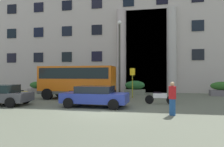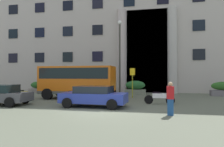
{
  "view_description": "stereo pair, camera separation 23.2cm",
  "coord_description": "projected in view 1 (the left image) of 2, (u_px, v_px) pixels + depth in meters",
  "views": [
    {
      "loc": [
        2.57,
        -11.12,
        1.93
      ],
      "look_at": [
        -0.84,
        6.95,
        2.13
      ],
      "focal_mm": 33.21,
      "sensor_mm": 36.0,
      "label": 1
    },
    {
      "loc": [
        2.79,
        -11.08,
        1.93
      ],
      "look_at": [
        -0.84,
        6.95,
        2.13
      ],
      "focal_mm": 33.21,
      "sensor_mm": 36.0,
      "label": 2
    }
  ],
  "objects": [
    {
      "name": "orange_minibus",
      "position": [
        78.0,
        79.0,
        17.45
      ],
      "size": [
        6.16,
        2.64,
        2.71
      ],
      "rotation": [
        0.0,
        0.0,
        -0.0
      ],
      "color": "orange",
      "rests_on": "ground_plane"
    },
    {
      "name": "lamppost_plaza_centre",
      "position": [
        119.0,
        52.0,
        19.95
      ],
      "size": [
        0.4,
        0.4,
        7.28
      ],
      "color": "#3A3A31",
      "rests_on": "ground_plane"
    },
    {
      "name": "office_building_facade",
      "position": [
        132.0,
        20.0,
        28.66
      ],
      "size": [
        38.33,
        9.77,
        19.39
      ],
      "color": "#B2AA9F",
      "rests_on": "ground_plane"
    },
    {
      "name": "bus_stop_sign",
      "position": [
        132.0,
        80.0,
        18.11
      ],
      "size": [
        0.44,
        0.08,
        2.59
      ],
      "color": "#97981B",
      "rests_on": "ground_plane"
    },
    {
      "name": "hedge_planter_entrance_right",
      "position": [
        37.0,
        87.0,
        23.72
      ],
      "size": [
        1.89,
        0.92,
        1.27
      ],
      "color": "slate",
      "rests_on": "ground_plane"
    },
    {
      "name": "pedestrian_woman_dark_dress",
      "position": [
        172.0,
        98.0,
        10.11
      ],
      "size": [
        0.36,
        0.36,
        1.63
      ],
      "rotation": [
        0.0,
        0.0,
        3.95
      ],
      "color": "navy",
      "rests_on": "ground_plane"
    },
    {
      "name": "scooter_by_planter",
      "position": [
        159.0,
        97.0,
        14.06
      ],
      "size": [
        2.03,
        0.55,
        0.89
      ],
      "rotation": [
        0.0,
        0.0,
        -0.06
      ],
      "color": "black",
      "rests_on": "ground_plane"
    },
    {
      "name": "motorcycle_near_kerb",
      "position": [
        22.0,
        95.0,
        15.97
      ],
      "size": [
        1.91,
        0.55,
        0.89
      ],
      "rotation": [
        0.0,
        0.0,
        0.1
      ],
      "color": "black",
      "rests_on": "ground_plane"
    },
    {
      "name": "motorcycle_far_end",
      "position": [
        74.0,
        96.0,
        15.05
      ],
      "size": [
        2.07,
        0.55,
        0.89
      ],
      "rotation": [
        0.0,
        0.0,
        -0.04
      ],
      "color": "black",
      "rests_on": "ground_plane"
    },
    {
      "name": "parked_compact_extra",
      "position": [
        95.0,
        96.0,
        12.83
      ],
      "size": [
        4.12,
        2.13,
        1.29
      ],
      "rotation": [
        0.0,
        0.0,
        -0.05
      ],
      "color": "#27389B",
      "rests_on": "ground_plane"
    },
    {
      "name": "hedge_planter_west",
      "position": [
        89.0,
        87.0,
        22.7
      ],
      "size": [
        1.9,
        0.88,
        1.45
      ],
      "color": "slate",
      "rests_on": "ground_plane"
    },
    {
      "name": "hedge_planter_entrance_left",
      "position": [
        135.0,
        88.0,
        21.38
      ],
      "size": [
        2.11,
        0.98,
        1.42
      ],
      "color": "slate",
      "rests_on": "ground_plane"
    },
    {
      "name": "ground_plane",
      "position": [
        104.0,
        112.0,
        11.38
      ],
      "size": [
        80.0,
        64.0,
        0.12
      ],
      "primitive_type": "cube",
      "color": "#5B614F"
    },
    {
      "name": "hedge_planter_east",
      "position": [
        222.0,
        89.0,
        19.79
      ],
      "size": [
        2.2,
        0.77,
        1.36
      ],
      "color": "slate",
      "rests_on": "ground_plane"
    }
  ]
}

